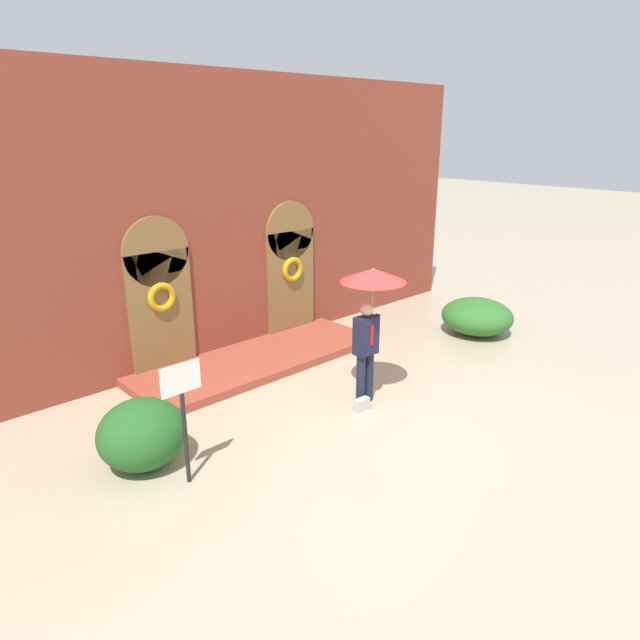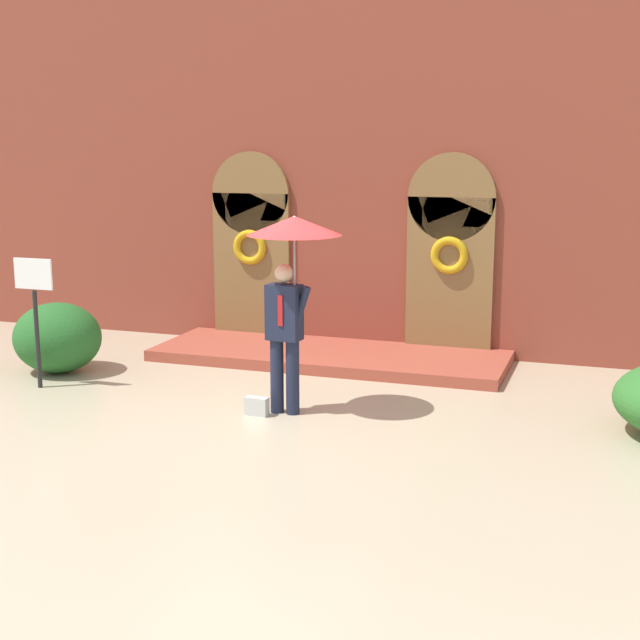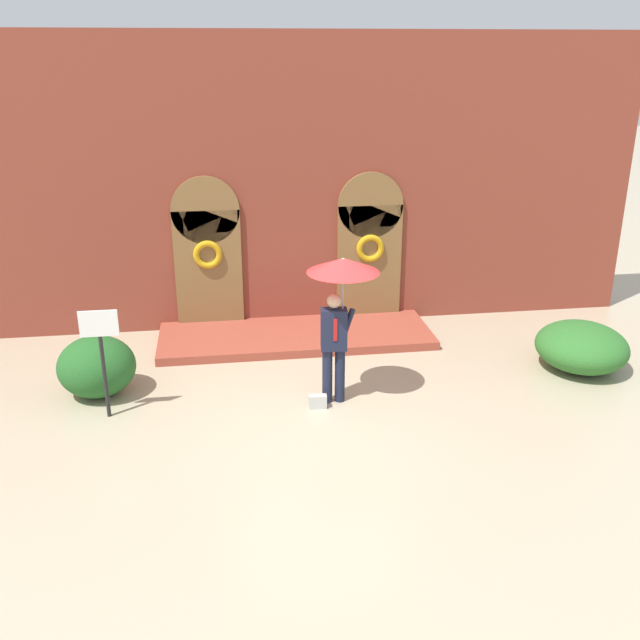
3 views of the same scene
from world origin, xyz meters
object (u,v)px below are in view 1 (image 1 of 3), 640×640
(sign_post, at_px, (183,404))
(shrub_left, at_px, (142,434))
(shrub_right, at_px, (477,316))
(handbag, at_px, (362,405))
(person_with_umbrella, at_px, (371,295))

(sign_post, bearing_deg, shrub_left, 107.57)
(sign_post, distance_m, shrub_right, 8.02)
(sign_post, bearing_deg, handbag, -3.66)
(shrub_left, bearing_deg, sign_post, -72.43)
(person_with_umbrella, bearing_deg, sign_post, 179.93)
(sign_post, xyz_separation_m, shrub_left, (-0.25, 0.78, -0.67))
(handbag, height_order, shrub_right, shrub_right)
(sign_post, relative_size, shrub_right, 1.04)
(person_with_umbrella, height_order, shrub_right, person_with_umbrella)
(person_with_umbrella, distance_m, sign_post, 3.66)
(handbag, bearing_deg, shrub_left, 166.97)
(person_with_umbrella, distance_m, shrub_left, 4.15)
(handbag, distance_m, shrub_right, 4.84)
(person_with_umbrella, relative_size, sign_post, 1.37)
(handbag, xyz_separation_m, sign_post, (-3.20, 0.20, 1.05))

